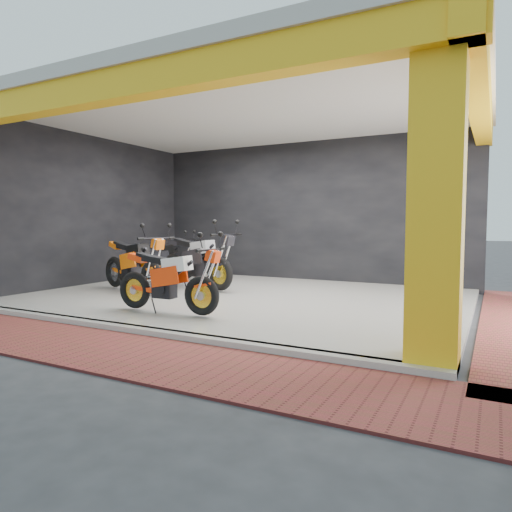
# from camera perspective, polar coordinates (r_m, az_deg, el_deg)

# --- Properties ---
(ground) EXTENTS (80.00, 80.00, 0.00)m
(ground) POSITION_cam_1_polar(r_m,az_deg,el_deg) (7.21, -9.44, -7.85)
(ground) COLOR #2D2D30
(ground) RESTS_ON ground
(showroom_floor) EXTENTS (8.00, 6.00, 0.10)m
(showroom_floor) POSITION_cam_1_polar(r_m,az_deg,el_deg) (8.85, -1.55, -5.26)
(showroom_floor) COLOR beige
(showroom_floor) RESTS_ON ground
(showroom_ceiling) EXTENTS (8.40, 6.40, 0.20)m
(showroom_ceiling) POSITION_cam_1_polar(r_m,az_deg,el_deg) (8.99, -1.59, 17.68)
(showroom_ceiling) COLOR beige
(showroom_ceiling) RESTS_ON corner_column
(back_wall) EXTENTS (8.20, 0.20, 3.50)m
(back_wall) POSITION_cam_1_polar(r_m,az_deg,el_deg) (11.54, 6.05, 5.35)
(back_wall) COLOR black
(back_wall) RESTS_ON ground
(left_wall) EXTENTS (0.20, 6.20, 3.50)m
(left_wall) POSITION_cam_1_polar(r_m,az_deg,el_deg) (11.33, -20.03, 5.16)
(left_wall) COLOR black
(left_wall) RESTS_ON ground
(corner_column) EXTENTS (0.50, 0.50, 3.50)m
(corner_column) POSITION_cam_1_polar(r_m,az_deg,el_deg) (4.90, 21.66, 6.96)
(corner_column) COLOR yellow
(corner_column) RESTS_ON ground
(header_beam_front) EXTENTS (8.40, 0.30, 0.40)m
(header_beam_front) POSITION_cam_1_polar(r_m,az_deg,el_deg) (6.55, -15.44, 20.04)
(header_beam_front) COLOR yellow
(header_beam_front) RESTS_ON corner_column
(header_beam_right) EXTENTS (0.30, 6.40, 0.40)m
(header_beam_right) POSITION_cam_1_polar(r_m,az_deg,el_deg) (7.83, 26.16, 17.09)
(header_beam_right) COLOR yellow
(header_beam_right) RESTS_ON corner_column
(floor_kerb) EXTENTS (8.00, 0.20, 0.10)m
(floor_kerb) POSITION_cam_1_polar(r_m,az_deg,el_deg) (6.44, -15.02, -8.91)
(floor_kerb) COLOR beige
(floor_kerb) RESTS_ON ground
(paver_front) EXTENTS (9.00, 1.40, 0.03)m
(paver_front) POSITION_cam_1_polar(r_m,az_deg,el_deg) (5.92, -20.24, -10.52)
(paver_front) COLOR maroon
(paver_front) RESTS_ON ground
(moto_hero) EXTENTS (1.99, 0.77, 1.21)m
(moto_hero) POSITION_cam_1_polar(r_m,az_deg,el_deg) (6.78, -6.83, -2.55)
(moto_hero) COLOR #F83A0A
(moto_hero) RESTS_ON showroom_floor
(moto_row_a) EXTENTS (2.43, 1.36, 1.40)m
(moto_row_a) POSITION_cam_1_polar(r_m,az_deg,el_deg) (9.24, -4.56, -0.19)
(moto_row_a) COLOR black
(moto_row_a) RESTS_ON showroom_floor
(moto_row_b) EXTENTS (2.32, 1.38, 1.33)m
(moto_row_b) POSITION_cam_1_polar(r_m,az_deg,el_deg) (9.02, -12.93, -0.60)
(moto_row_b) COLOR orange
(moto_row_b) RESTS_ON showroom_floor
(moto_row_d) EXTENTS (2.04, 1.13, 1.18)m
(moto_row_d) POSITION_cam_1_polar(r_m,az_deg,el_deg) (11.28, -8.99, -0.03)
(moto_row_d) COLOR black
(moto_row_d) RESTS_ON showroom_floor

